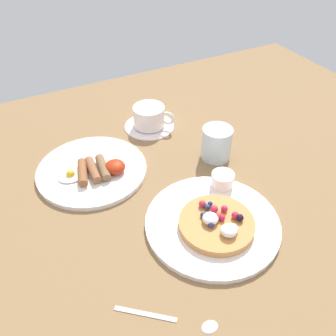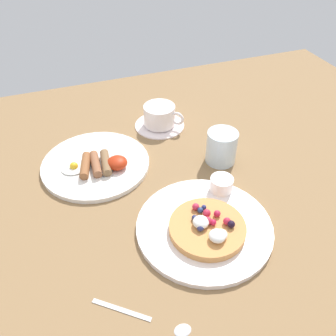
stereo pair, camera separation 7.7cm
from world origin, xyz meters
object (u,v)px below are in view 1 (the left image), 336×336
object	(u,v)px
breakfast_plate	(92,170)
coffee_saucer	(149,126)
water_glass	(216,143)
syrup_ramekin	(223,179)
teaspoon	(183,321)
coffee_cup	(149,116)
pancake_plate	(212,223)

from	to	relation	value
breakfast_plate	coffee_saucer	bearing A→B (deg)	29.27
breakfast_plate	water_glass	world-z (taller)	water_glass
breakfast_plate	water_glass	bearing A→B (deg)	-15.87
syrup_ramekin	teaspoon	size ratio (longest dim) A/B	0.36
coffee_cup	water_glass	world-z (taller)	water_glass
pancake_plate	teaspoon	xyz separation A→B (cm)	(-15.24, -15.26, -0.35)
pancake_plate	coffee_saucer	xyz separation A→B (cm)	(3.88, 39.09, -0.23)
water_glass	syrup_ramekin	bearing A→B (deg)	-115.98
syrup_ramekin	teaspoon	world-z (taller)	syrup_ramekin
coffee_saucer	teaspoon	size ratio (longest dim) A/B	0.99
breakfast_plate	teaspoon	distance (cm)	42.82
breakfast_plate	coffee_cup	size ratio (longest dim) A/B	2.64
pancake_plate	breakfast_plate	size ratio (longest dim) A/B	1.05
coffee_saucer	water_glass	xyz separation A→B (cm)	(9.20, -20.02, 3.79)
syrup_ramekin	teaspoon	distance (cm)	33.08
pancake_plate	teaspoon	world-z (taller)	pancake_plate
coffee_saucer	teaspoon	bearing A→B (deg)	-109.38
syrup_ramekin	coffee_saucer	bearing A→B (deg)	97.32
pancake_plate	water_glass	size ratio (longest dim) A/B	3.34
teaspoon	coffee_saucer	bearing A→B (deg)	70.62
breakfast_plate	pancake_plate	bearing A→B (deg)	-58.72
pancake_plate	coffee_saucer	distance (cm)	39.28
teaspoon	breakfast_plate	bearing A→B (deg)	91.99
syrup_ramekin	coffee_cup	distance (cm)	30.94
pancake_plate	teaspoon	distance (cm)	21.57
pancake_plate	coffee_cup	distance (cm)	39.31
syrup_ramekin	water_glass	size ratio (longest dim) A/B	0.62
coffee_saucer	water_glass	bearing A→B (deg)	-65.32
coffee_cup	coffee_saucer	bearing A→B (deg)	135.97
coffee_cup	syrup_ramekin	bearing A→B (deg)	-82.84
coffee_saucer	teaspoon	distance (cm)	57.61
pancake_plate	breakfast_plate	xyz separation A→B (cm)	(-16.73, 27.54, -0.02)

